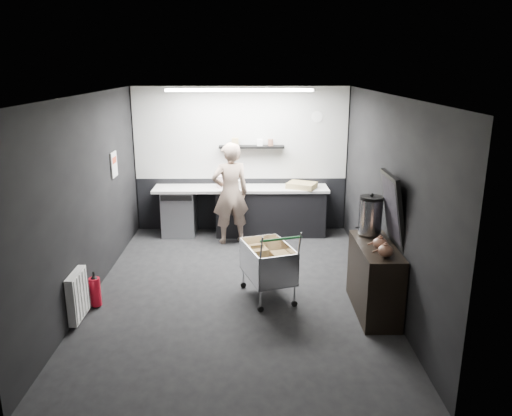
{
  "coord_description": "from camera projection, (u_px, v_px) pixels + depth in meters",
  "views": [
    {
      "loc": [
        0.19,
        -6.49,
        3.07
      ],
      "look_at": [
        0.26,
        0.4,
        1.09
      ],
      "focal_mm": 35.0,
      "sensor_mm": 36.0,
      "label": 1
    }
  ],
  "objects": [
    {
      "name": "floor",
      "position": [
        238.0,
        289.0,
        7.08
      ],
      "size": [
        5.5,
        5.5,
        0.0
      ],
      "primitive_type": "plane",
      "color": "black",
      "rests_on": "ground"
    },
    {
      "name": "ceiling",
      "position": [
        236.0,
        95.0,
        6.33
      ],
      "size": [
        5.5,
        5.5,
        0.0
      ],
      "primitive_type": "plane",
      "rotation": [
        3.14,
        0.0,
        0.0
      ],
      "color": "silver",
      "rests_on": "wall_back"
    },
    {
      "name": "wall_back",
      "position": [
        241.0,
        160.0,
        9.35
      ],
      "size": [
        5.5,
        0.0,
        5.5
      ],
      "primitive_type": "plane",
      "rotation": [
        1.57,
        0.0,
        0.0
      ],
      "color": "black",
      "rests_on": "floor"
    },
    {
      "name": "wall_front",
      "position": [
        228.0,
        284.0,
        4.06
      ],
      "size": [
        5.5,
        0.0,
        5.5
      ],
      "primitive_type": "plane",
      "rotation": [
        -1.57,
        0.0,
        0.0
      ],
      "color": "black",
      "rests_on": "floor"
    },
    {
      "name": "wall_left",
      "position": [
        88.0,
        198.0,
        6.69
      ],
      "size": [
        0.0,
        5.5,
        5.5
      ],
      "primitive_type": "plane",
      "rotation": [
        1.57,
        0.0,
        1.57
      ],
      "color": "black",
      "rests_on": "floor"
    },
    {
      "name": "wall_right",
      "position": [
        385.0,
        197.0,
        6.73
      ],
      "size": [
        0.0,
        5.5,
        5.5
      ],
      "primitive_type": "plane",
      "rotation": [
        1.57,
        0.0,
        -1.57
      ],
      "color": "black",
      "rests_on": "floor"
    },
    {
      "name": "kitchen_wall_panel",
      "position": [
        241.0,
        133.0,
        9.19
      ],
      "size": [
        3.95,
        0.02,
        1.7
      ],
      "primitive_type": "cube",
      "color": "#B6B6B1",
      "rests_on": "wall_back"
    },
    {
      "name": "dado_panel",
      "position": [
        241.0,
        204.0,
        9.57
      ],
      "size": [
        3.95,
        0.02,
        1.0
      ],
      "primitive_type": "cube",
      "color": "black",
      "rests_on": "wall_back"
    },
    {
      "name": "floating_shelf",
      "position": [
        252.0,
        147.0,
        9.15
      ],
      "size": [
        1.2,
        0.22,
        0.04
      ],
      "primitive_type": "cube",
      "color": "black",
      "rests_on": "wall_back"
    },
    {
      "name": "wall_clock",
      "position": [
        317.0,
        117.0,
        9.11
      ],
      "size": [
        0.2,
        0.03,
        0.2
      ],
      "primitive_type": "cylinder",
      "rotation": [
        1.57,
        0.0,
        0.0
      ],
      "color": "white",
      "rests_on": "wall_back"
    },
    {
      "name": "poster",
      "position": [
        114.0,
        164.0,
        7.88
      ],
      "size": [
        0.02,
        0.3,
        0.4
      ],
      "primitive_type": "cube",
      "color": "silver",
      "rests_on": "wall_left"
    },
    {
      "name": "poster_red_band",
      "position": [
        114.0,
        160.0,
        7.86
      ],
      "size": [
        0.02,
        0.22,
        0.1
      ],
      "primitive_type": "cube",
      "color": "red",
      "rests_on": "poster"
    },
    {
      "name": "radiator",
      "position": [
        78.0,
        296.0,
        6.1
      ],
      "size": [
        0.1,
        0.5,
        0.6
      ],
      "primitive_type": "cube",
      "color": "white",
      "rests_on": "wall_left"
    },
    {
      "name": "ceiling_strip",
      "position": [
        239.0,
        90.0,
        8.12
      ],
      "size": [
        2.4,
        0.2,
        0.04
      ],
      "primitive_type": "cube",
      "color": "white",
      "rests_on": "ceiling"
    },
    {
      "name": "prep_counter",
      "position": [
        248.0,
        210.0,
        9.28
      ],
      "size": [
        3.2,
        0.61,
        0.9
      ],
      "color": "black",
      "rests_on": "floor"
    },
    {
      "name": "person",
      "position": [
        230.0,
        193.0,
        8.72
      ],
      "size": [
        0.75,
        0.6,
        1.8
      ],
      "primitive_type": "imported",
      "rotation": [
        0.0,
        0.0,
        3.44
      ],
      "color": "beige",
      "rests_on": "floor"
    },
    {
      "name": "shopping_cart",
      "position": [
        268.0,
        264.0,
        6.72
      ],
      "size": [
        0.81,
        1.08,
        1.02
      ],
      "color": "silver",
      "rests_on": "floor"
    },
    {
      "name": "sideboard",
      "position": [
        375.0,
        269.0,
        6.33
      ],
      "size": [
        0.52,
        1.21,
        1.81
      ],
      "color": "black",
      "rests_on": "floor"
    },
    {
      "name": "fire_extinguisher",
      "position": [
        95.0,
        291.0,
        6.51
      ],
      "size": [
        0.14,
        0.14,
        0.47
      ],
      "color": "#B20B1D",
      "rests_on": "floor"
    },
    {
      "name": "cardboard_box",
      "position": [
        302.0,
        185.0,
        9.11
      ],
      "size": [
        0.61,
        0.55,
        0.1
      ],
      "primitive_type": "cube",
      "rotation": [
        0.0,
        0.0,
        -0.43
      ],
      "color": "#9C8753",
      "rests_on": "prep_counter"
    },
    {
      "name": "pink_tub",
      "position": [
        222.0,
        182.0,
        9.12
      ],
      "size": [
        0.22,
        0.22,
        0.22
      ],
      "primitive_type": "cylinder",
      "color": "white",
      "rests_on": "prep_counter"
    },
    {
      "name": "white_container",
      "position": [
        237.0,
        184.0,
        9.09
      ],
      "size": [
        0.2,
        0.18,
        0.15
      ],
      "primitive_type": "cube",
      "rotation": [
        0.0,
        0.0,
        -0.39
      ],
      "color": "white",
      "rests_on": "prep_counter"
    }
  ]
}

